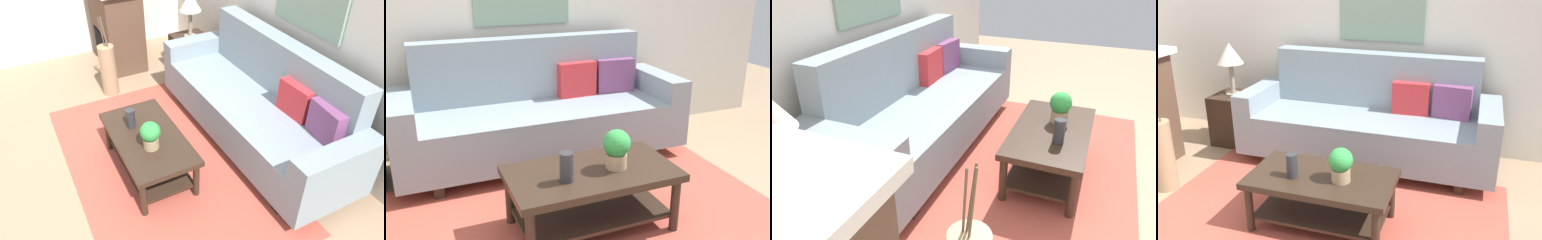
# 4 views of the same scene
# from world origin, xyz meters

# --- Properties ---
(wall_back) EXTENTS (5.69, 0.10, 2.70)m
(wall_back) POSITION_xyz_m (0.00, 2.07, 1.35)
(wall_back) COLOR silver
(wall_back) RESTS_ON ground_plane
(area_rug) EXTENTS (2.83, 1.73, 0.01)m
(area_rug) POSITION_xyz_m (0.00, 0.50, 0.01)
(area_rug) COLOR #B24C3D
(area_rug) RESTS_ON ground_plane
(couch) EXTENTS (2.50, 0.84, 1.08)m
(couch) POSITION_xyz_m (0.05, 1.54, 0.43)
(couch) COLOR gray
(couch) RESTS_ON ground_plane
(throw_pillow_crimson) EXTENTS (0.37, 0.14, 0.32)m
(throw_pillow_crimson) POSITION_xyz_m (0.45, 1.66, 0.68)
(throw_pillow_crimson) COLOR red
(throw_pillow_crimson) RESTS_ON couch
(throw_pillow_plum) EXTENTS (0.37, 0.16, 0.32)m
(throw_pillow_plum) POSITION_xyz_m (0.85, 1.66, 0.68)
(throw_pillow_plum) COLOR #7A4270
(throw_pillow_plum) RESTS_ON couch
(coffee_table) EXTENTS (1.10, 0.60, 0.43)m
(coffee_table) POSITION_xyz_m (0.02, 0.35, 0.31)
(coffee_table) COLOR #332319
(coffee_table) RESTS_ON ground_plane
(tabletop_vase) EXTENTS (0.09, 0.09, 0.19)m
(tabletop_vase) POSITION_xyz_m (-0.18, 0.27, 0.52)
(tabletop_vase) COLOR #2D2D33
(tabletop_vase) RESTS_ON coffee_table
(potted_plant_tabletop) EXTENTS (0.18, 0.18, 0.26)m
(potted_plant_tabletop) POSITION_xyz_m (0.18, 0.32, 0.57)
(potted_plant_tabletop) COLOR tan
(potted_plant_tabletop) RESTS_ON coffee_table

